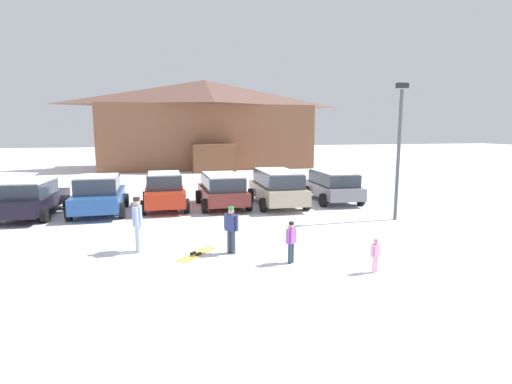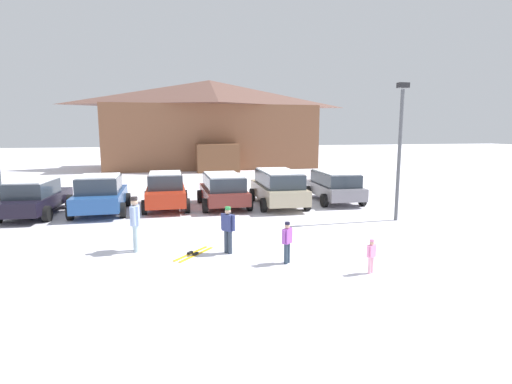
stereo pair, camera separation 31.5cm
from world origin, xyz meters
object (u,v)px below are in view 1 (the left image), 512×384
(parked_red_sedan, at_px, (165,191))
(parked_beige_suv, at_px, (277,187))
(parked_grey_wagon, at_px, (333,185))
(skier_adult_in_blue_parka, at_px, (137,221))
(parked_maroon_van, at_px, (222,189))
(lamp_post, at_px, (399,144))
(skier_child_in_pink_snowsuit, at_px, (375,254))
(skier_child_in_purple_jacket, at_px, (291,240))
(parked_black_sedan, at_px, (32,198))
(skier_teen_in_navy_coat, at_px, (231,227))
(parked_blue_hatchback, at_px, (99,194))
(ski_lodge, at_px, (205,124))
(pair_of_skis, at_px, (197,254))

(parked_red_sedan, distance_m, parked_beige_suv, 5.31)
(parked_grey_wagon, distance_m, skier_adult_in_blue_parka, 11.28)
(parked_grey_wagon, bearing_deg, parked_maroon_van, -179.54)
(parked_maroon_van, xyz_separation_m, parked_beige_suv, (2.62, -0.30, 0.07))
(parked_red_sedan, height_order, parked_maroon_van, parked_red_sedan)
(lamp_post, bearing_deg, skier_child_in_pink_snowsuit, -127.36)
(skier_child_in_purple_jacket, xyz_separation_m, skier_adult_in_blue_parka, (-4.11, 2.09, 0.28))
(parked_black_sedan, height_order, parked_beige_suv, parked_beige_suv)
(skier_teen_in_navy_coat, bearing_deg, skier_child_in_pink_snowsuit, -37.10)
(parked_blue_hatchback, distance_m, parked_red_sedan, 2.83)
(skier_teen_in_navy_coat, bearing_deg, skier_adult_in_blue_parka, 162.84)
(parked_black_sedan, bearing_deg, parked_maroon_van, 0.85)
(lamp_post, bearing_deg, parked_maroon_van, 145.50)
(ski_lodge, xyz_separation_m, pair_of_skis, (-3.73, -27.78, -4.17))
(parked_maroon_van, height_order, lamp_post, lamp_post)
(skier_child_in_purple_jacket, bearing_deg, parked_blue_hatchback, 125.92)
(skier_child_in_purple_jacket, height_order, skier_child_in_pink_snowsuit, skier_child_in_purple_jacket)
(ski_lodge, bearing_deg, lamp_post, -79.58)
(parked_blue_hatchback, distance_m, skier_teen_in_navy_coat, 8.33)
(skier_child_in_pink_snowsuit, xyz_separation_m, skier_adult_in_blue_parka, (-5.96, 3.31, 0.44))
(skier_child_in_purple_jacket, bearing_deg, parked_grey_wagon, 58.74)
(ski_lodge, height_order, pair_of_skis, ski_lodge)
(ski_lodge, distance_m, lamp_post, 25.53)
(ski_lodge, xyz_separation_m, skier_child_in_purple_jacket, (-1.27, -29.14, -3.54))
(parked_grey_wagon, relative_size, lamp_post, 0.79)
(parked_maroon_van, bearing_deg, ski_lodge, 85.05)
(parked_red_sedan, height_order, skier_adult_in_blue_parka, parked_red_sedan)
(parked_red_sedan, bearing_deg, parked_grey_wagon, -1.20)
(skier_child_in_purple_jacket, xyz_separation_m, skier_child_in_pink_snowsuit, (1.86, -1.22, -0.15))
(parked_beige_suv, relative_size, skier_adult_in_blue_parka, 2.85)
(skier_teen_in_navy_coat, height_order, lamp_post, lamp_post)
(ski_lodge, relative_size, skier_child_in_pink_snowsuit, 22.24)
(parked_black_sedan, xyz_separation_m, parked_maroon_van, (8.11, 0.12, 0.06))
(parked_grey_wagon, xyz_separation_m, pair_of_skis, (-7.61, -7.14, -0.83))
(parked_beige_suv, bearing_deg, parked_grey_wagon, 6.38)
(skier_child_in_purple_jacket, distance_m, skier_child_in_pink_snowsuit, 2.23)
(skier_child_in_purple_jacket, bearing_deg, skier_child_in_pink_snowsuit, -33.44)
(skier_child_in_purple_jacket, relative_size, skier_adult_in_blue_parka, 0.70)
(parked_red_sedan, xyz_separation_m, pair_of_skis, (0.72, -7.32, -0.83))
(ski_lodge, relative_size, lamp_post, 3.66)
(parked_black_sedan, height_order, parked_blue_hatchback, parked_blue_hatchback)
(ski_lodge, distance_m, skier_child_in_pink_snowsuit, 30.59)
(parked_maroon_van, distance_m, parked_beige_suv, 2.64)
(parked_red_sedan, relative_size, parked_grey_wagon, 0.96)
(skier_child_in_pink_snowsuit, height_order, lamp_post, lamp_post)
(parked_red_sedan, bearing_deg, skier_adult_in_blue_parka, -98.05)
(ski_lodge, xyz_separation_m, parked_grey_wagon, (3.89, -20.64, -3.35))
(skier_adult_in_blue_parka, bearing_deg, parked_black_sedan, 125.85)
(parked_grey_wagon, distance_m, pair_of_skis, 10.47)
(parked_beige_suv, xyz_separation_m, skier_child_in_purple_jacket, (-2.10, -8.16, -0.26))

